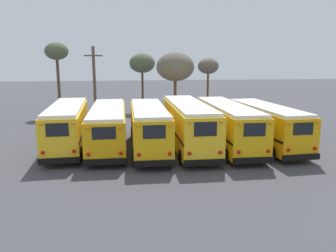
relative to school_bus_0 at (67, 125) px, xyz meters
The scene contains 12 objects.
ground_plane 7.38m from the school_bus_0, ahead, with size 160.00×160.00×0.00m, color #424247.
school_bus_0 is the anchor object (origin of this frame).
school_bus_1 2.86m from the school_bus_0, ahead, with size 2.63×10.62×2.94m.
school_bus_2 5.88m from the school_bus_0, 13.31° to the right, with size 2.48×9.49×3.13m.
school_bus_3 8.64m from the school_bus_0, ahead, with size 2.54×10.46×3.28m.
school_bus_4 11.48m from the school_bus_0, ahead, with size 2.54×10.48×3.13m.
school_bus_5 14.36m from the school_bus_0, ahead, with size 2.92×9.48×3.03m.
utility_pole 10.42m from the school_bus_0, 83.73° to the left, with size 1.80×0.30×7.60m.
bare_tree_0 13.36m from the school_bus_0, 44.36° to the left, with size 3.76×3.76×7.01m.
bare_tree_1 16.53m from the school_bus_0, 102.46° to the left, with size 2.61×2.61×8.21m.
bare_tree_2 18.66m from the school_bus_0, 69.73° to the left, with size 3.13×3.13×7.06m.
bare_tree_3 19.81m from the school_bus_0, 45.06° to the left, with size 2.41×2.41×6.48m.
Camera 1 is at (-3.00, -22.95, 6.27)m, focal length 35.00 mm.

